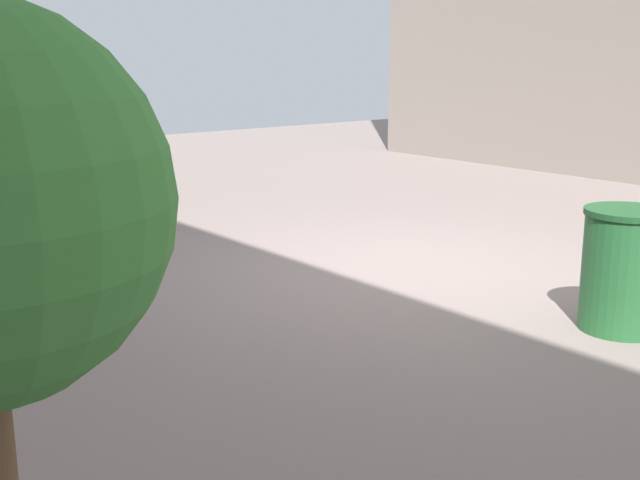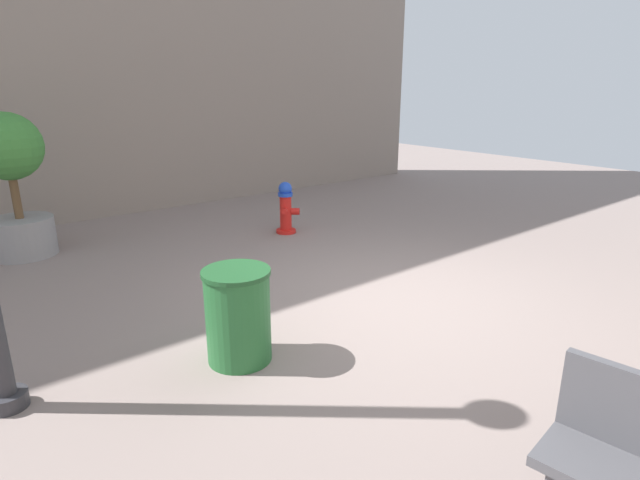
# 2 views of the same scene
# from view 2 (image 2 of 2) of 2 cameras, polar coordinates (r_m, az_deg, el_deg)

# --- Properties ---
(ground_plane) EXTENTS (23.40, 23.40, 0.00)m
(ground_plane) POSITION_cam_2_polar(r_m,az_deg,el_deg) (5.76, 7.86, -6.71)
(ground_plane) COLOR gray
(fire_hydrant) EXTENTS (0.37, 0.37, 0.83)m
(fire_hydrant) POSITION_cam_2_polar(r_m,az_deg,el_deg) (8.17, -3.84, 3.65)
(fire_hydrant) COLOR red
(fire_hydrant) RESTS_ON ground_plane
(planter_tree) EXTENTS (0.90, 0.90, 1.97)m
(planter_tree) POSITION_cam_2_polar(r_m,az_deg,el_deg) (8.05, -31.24, 5.93)
(planter_tree) COLOR gray
(planter_tree) RESTS_ON ground_plane
(trash_bin) EXTENTS (0.58, 0.58, 0.83)m
(trash_bin) POSITION_cam_2_polar(r_m,az_deg,el_deg) (4.45, -9.18, -8.35)
(trash_bin) COLOR #266633
(trash_bin) RESTS_ON ground_plane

